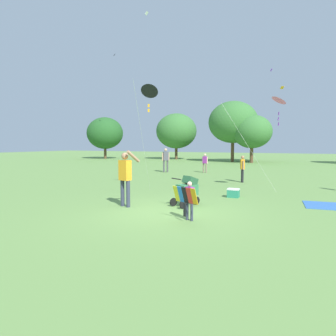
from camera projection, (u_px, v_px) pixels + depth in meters
name	position (u px, v px, depth m)	size (l,w,h in m)	color
ground_plane	(167.00, 212.00, 9.27)	(120.00, 120.00, 0.00)	#668E47
treeline_distant	(239.00, 128.00, 34.39)	(44.61, 7.57, 6.85)	brown
child_with_butterfly_kite	(189.00, 197.00, 8.17)	(0.80, 0.49, 1.08)	#33384C
person_adult_flyer	(125.00, 174.00, 9.95)	(0.68, 0.55, 1.90)	#33384C
stroller	(188.00, 188.00, 10.08)	(0.84, 1.09, 1.03)	black
kite_adult_black	(149.00, 92.00, 13.19)	(1.63, 3.71, 4.71)	black
kite_orange_delta	(279.00, 101.00, 12.75)	(2.50, 2.14, 4.14)	pink
distant_kites_cluster	(275.00, 55.00, 26.78)	(29.80, 13.65, 6.41)	black
person_couple_left	(242.00, 167.00, 16.23)	(0.30, 0.44, 1.46)	#232328
person_kid_running	(166.00, 158.00, 21.86)	(0.44, 0.43, 1.76)	#4C4C51
person_back_turned	(205.00, 161.00, 21.51)	(0.44, 0.23, 1.38)	#7F705B
picnic_blanket	(325.00, 206.00, 10.15)	(1.32, 1.39, 0.02)	#3366B2
cooler_box	(233.00, 193.00, 11.72)	(0.45, 0.33, 0.35)	#288466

